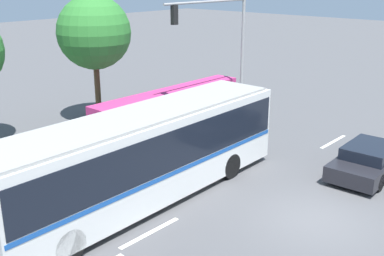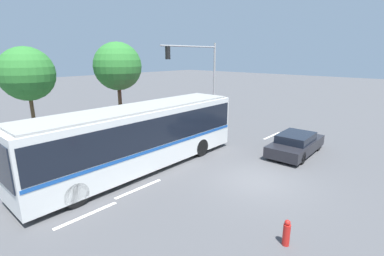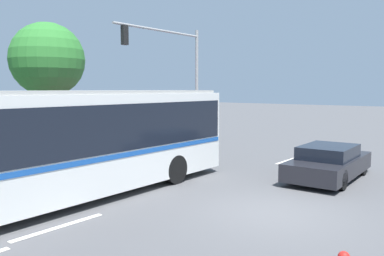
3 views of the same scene
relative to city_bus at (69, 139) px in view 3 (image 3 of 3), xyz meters
The scene contains 8 objects.
ground_plane 6.05m from the city_bus, 61.76° to the right, with size 140.00×140.00×0.00m, color #4C4C4F.
city_bus is the anchor object (origin of this frame).
sedan_foreground 9.05m from the city_bus, 33.23° to the right, with size 4.66×2.10×1.24m.
traffic_light_pole 11.07m from the city_bus, 24.03° to the left, with size 6.26×0.24×6.65m.
flowering_hedge 9.88m from the city_bus, 39.72° to the left, with size 10.26×1.49×1.59m.
street_tree_centre 10.26m from the city_bus, 62.32° to the left, with size 3.78×3.78×6.67m.
lane_stripe_near 2.93m from the city_bus, 130.22° to the right, with size 2.40×0.16×0.01m, color silver.
lane_stripe_far 10.43m from the city_bus, 12.21° to the right, with size 2.40×0.16×0.01m, color silver.
Camera 3 is at (-9.12, -4.71, 3.26)m, focal length 36.23 mm.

